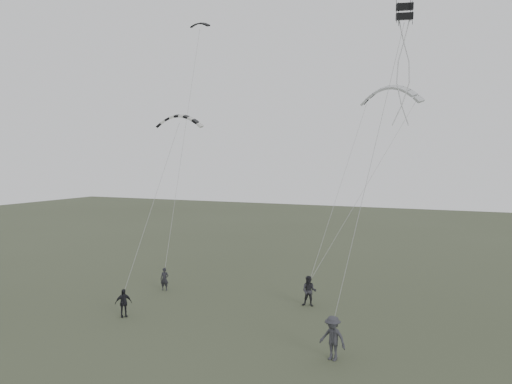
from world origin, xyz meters
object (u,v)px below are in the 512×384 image
at_px(flyer_center, 123,303).
at_px(kite_striped, 179,116).
at_px(flyer_left, 165,279).
at_px(flyer_right, 309,291).
at_px(kite_box, 404,12).
at_px(flyer_far, 333,338).
at_px(kite_pale_large, 391,87).
at_px(kite_dark_small, 200,23).

xyz_separation_m(flyer_center, kite_striped, (0.23, 5.58, 10.84)).
relative_size(flyer_left, flyer_right, 0.84).
xyz_separation_m(flyer_left, kite_box, (15.75, -3.09, 14.99)).
xyz_separation_m(flyer_far, kite_box, (2.29, 3.72, 14.76)).
bearing_deg(kite_box, flyer_far, -134.95).
bearing_deg(flyer_far, flyer_left, 168.95).
bearing_deg(flyer_far, kite_pale_large, 105.99).
bearing_deg(flyer_far, kite_striped, 166.75).
relative_size(kite_pale_large, kite_striped, 1.44).
bearing_deg(flyer_right, kite_pale_large, 59.32).
relative_size(flyer_left, kite_pale_large, 0.35).
bearing_deg(flyer_right, kite_dark_small, 142.85).
xyz_separation_m(flyer_right, kite_box, (5.72, -3.58, 14.84)).
bearing_deg(kite_striped, flyer_far, -50.60).
xyz_separation_m(flyer_far, kite_dark_small, (-14.61, 13.72, 18.48)).
bearing_deg(flyer_left, kite_dark_small, 82.88).
bearing_deg(kite_dark_small, kite_striped, -75.48).
bearing_deg(kite_pale_large, flyer_left, -142.92).
xyz_separation_m(flyer_right, flyer_far, (3.43, -7.30, 0.07)).
xyz_separation_m(flyer_right, kite_striped, (-8.67, -0.58, 10.71)).
distance_m(kite_striped, kite_box, 15.26).
height_order(flyer_left, kite_striped, kite_striped).
xyz_separation_m(flyer_right, kite_dark_small, (-11.18, 6.42, 18.55)).
distance_m(flyer_right, kite_box, 16.30).
xyz_separation_m(flyer_left, flyer_center, (1.13, -5.68, 0.02)).
bearing_deg(kite_pale_large, flyer_right, -108.04).
distance_m(flyer_left, kite_dark_small, 19.97).
bearing_deg(flyer_center, kite_striped, 37.24).
relative_size(flyer_far, kite_dark_small, 1.27).
xyz_separation_m(kite_dark_small, kite_box, (16.90, -10.00, -3.72)).
xyz_separation_m(flyer_far, kite_pale_large, (-0.05, 15.09, 12.87)).
height_order(flyer_left, flyer_center, flyer_center).
xyz_separation_m(kite_dark_small, kite_pale_large, (14.55, 1.37, -5.62)).
bearing_deg(kite_dark_small, flyer_center, -84.95).
bearing_deg(flyer_left, flyer_center, -95.35).
bearing_deg(kite_pale_large, kite_dark_small, -169.26).
bearing_deg(kite_striped, kite_box, -33.32).
bearing_deg(kite_box, flyer_center, 176.73).
relative_size(flyer_far, kite_striped, 0.66).
bearing_deg(kite_box, kite_striped, 154.93).
relative_size(flyer_right, kite_pale_large, 0.42).
bearing_deg(kite_dark_small, kite_box, -35.82).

